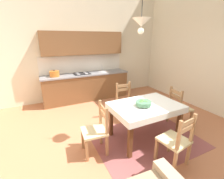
% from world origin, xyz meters
% --- Properties ---
extents(ground_plane, '(6.42, 6.00, 0.10)m').
position_xyz_m(ground_plane, '(0.00, 0.00, -0.05)').
color(ground_plane, '#B7704C').
extents(wall_back, '(6.42, 0.12, 4.27)m').
position_xyz_m(wall_back, '(0.00, 2.76, 2.14)').
color(wall_back, beige).
rests_on(wall_back, ground_plane).
extents(wall_right, '(0.12, 6.00, 4.27)m').
position_xyz_m(wall_right, '(2.97, 0.00, 2.14)').
color(wall_right, beige).
rests_on(wall_right, ground_plane).
extents(area_rug, '(2.10, 1.60, 0.01)m').
position_xyz_m(area_rug, '(0.50, -0.34, 0.00)').
color(area_rug, '#904B4A').
rests_on(area_rug, ground_plane).
extents(kitchen_cabinetry, '(2.82, 0.63, 2.20)m').
position_xyz_m(kitchen_cabinetry, '(0.06, 2.43, 0.86)').
color(kitchen_cabinetry, brown).
rests_on(kitchen_cabinetry, ground_plane).
extents(dining_table, '(1.37, 0.95, 0.75)m').
position_xyz_m(dining_table, '(0.50, -0.24, 0.62)').
color(dining_table, brown).
rests_on(dining_table, ground_plane).
extents(dining_chair_window_side, '(0.48, 0.48, 0.93)m').
position_xyz_m(dining_chair_window_side, '(1.55, -0.17, 0.44)').
color(dining_chair_window_side, '#D1BC89').
rests_on(dining_chair_window_side, ground_plane).
extents(dining_chair_tv_side, '(0.45, 0.45, 0.93)m').
position_xyz_m(dining_chair_tv_side, '(-0.55, -0.22, 0.44)').
color(dining_chair_tv_side, '#D1BC89').
rests_on(dining_chair_tv_side, ground_plane).
extents(dining_chair_kitchen_side, '(0.44, 0.44, 0.93)m').
position_xyz_m(dining_chair_kitchen_side, '(0.57, 0.67, 0.44)').
color(dining_chair_kitchen_side, '#D1BC89').
rests_on(dining_chair_kitchen_side, ground_plane).
extents(dining_chair_camera_side, '(0.48, 0.48, 0.93)m').
position_xyz_m(dining_chair_camera_side, '(0.50, -1.06, 0.44)').
color(dining_chair_camera_side, '#D1BC89').
rests_on(dining_chair_camera_side, ground_plane).
extents(fruit_bowl, '(0.30, 0.30, 0.12)m').
position_xyz_m(fruit_bowl, '(0.41, -0.28, 0.81)').
color(fruit_bowl, '#4C7F5B').
rests_on(fruit_bowl, dining_table).
extents(pendant_lamp, '(0.32, 0.32, 0.81)m').
position_xyz_m(pendant_lamp, '(0.38, -0.11, 2.25)').
color(pendant_lamp, black).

